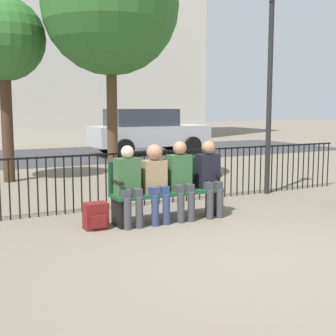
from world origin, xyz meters
TOP-DOWN VIEW (x-y plane):
  - ground_plane at (0.00, 0.00)m, footprint 80.00×80.00m
  - park_bench at (0.00, 2.10)m, footprint 1.74×0.45m
  - seated_person_0 at (-0.66, 1.97)m, footprint 0.34×0.39m
  - seated_person_1 at (-0.23, 1.97)m, footprint 0.34×0.39m
  - seated_person_2 at (0.19, 1.97)m, footprint 0.34×0.39m
  - seated_person_3 at (0.70, 1.97)m, footprint 0.34×0.39m
  - backpack at (-1.14, 2.04)m, footprint 0.33×0.27m
  - fence_railing at (-0.02, 3.14)m, footprint 9.01×0.03m
  - tree_0 at (0.49, 5.64)m, footprint 2.95×2.95m
  - tree_1 at (-1.55, 6.94)m, footprint 1.84×1.84m
  - lamp_post at (2.74, 3.06)m, footprint 0.28×0.28m
  - street_surface at (0.00, 12.00)m, footprint 24.00×6.00m
  - parked_car_0 at (3.87, 11.12)m, footprint 4.20×1.94m

SIDE VIEW (x-z plane):
  - ground_plane at x=0.00m, z-range 0.00..0.00m
  - street_surface at x=0.00m, z-range 0.00..0.01m
  - backpack at x=-1.14m, z-range 0.00..0.37m
  - park_bench at x=0.00m, z-range 0.03..0.95m
  - fence_railing at x=-0.02m, z-range 0.08..1.03m
  - seated_person_0 at x=-0.66m, z-range 0.06..1.23m
  - seated_person_3 at x=0.70m, z-range 0.07..1.26m
  - seated_person_2 at x=0.19m, z-range 0.07..1.27m
  - seated_person_1 at x=-0.23m, z-range 0.09..1.26m
  - parked_car_0 at x=3.87m, z-range 0.03..1.65m
  - lamp_post at x=2.74m, z-range 0.61..4.57m
  - tree_1 at x=-1.55m, z-range 1.08..5.20m
  - tree_0 at x=0.49m, z-range 1.17..6.50m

